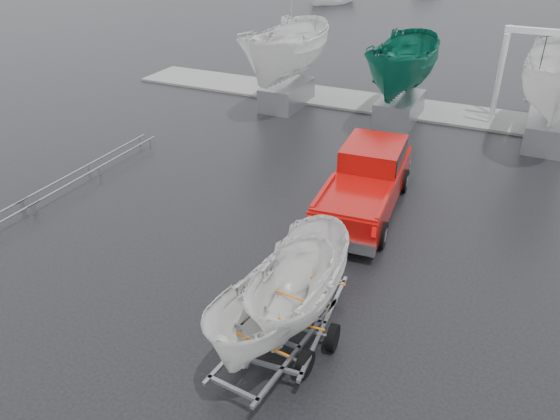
{
  "coord_description": "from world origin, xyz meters",
  "views": [
    {
      "loc": [
        4.55,
        -12.25,
        8.49
      ],
      "look_at": [
        -0.96,
        -0.46,
        1.2
      ],
      "focal_mm": 35.0,
      "sensor_mm": 36.0,
      "label": 1
    }
  ],
  "objects_px": {
    "pickup_truck": "(367,179)",
    "trailer_hitched": "(303,235)",
    "boat_hoist": "(540,65)",
    "trailer_parked": "(276,256)"
  },
  "relations": [
    {
      "from": "trailer_hitched",
      "to": "trailer_parked",
      "type": "relative_size",
      "value": 1.03
    },
    {
      "from": "trailer_hitched",
      "to": "boat_hoist",
      "type": "height_order",
      "value": "trailer_hitched"
    },
    {
      "from": "pickup_truck",
      "to": "trailer_hitched",
      "type": "height_order",
      "value": "trailer_hitched"
    },
    {
      "from": "pickup_truck",
      "to": "boat_hoist",
      "type": "relative_size",
      "value": 1.43
    },
    {
      "from": "pickup_truck",
      "to": "trailer_hitched",
      "type": "relative_size",
      "value": 1.22
    },
    {
      "from": "trailer_parked",
      "to": "boat_hoist",
      "type": "relative_size",
      "value": 1.14
    },
    {
      "from": "trailer_parked",
      "to": "pickup_truck",
      "type": "bearing_deg",
      "value": 97.57
    },
    {
      "from": "boat_hoist",
      "to": "trailer_parked",
      "type": "bearing_deg",
      "value": -102.96
    },
    {
      "from": "trailer_parked",
      "to": "trailer_hitched",
      "type": "bearing_deg",
      "value": 81.32
    },
    {
      "from": "trailer_parked",
      "to": "boat_hoist",
      "type": "bearing_deg",
      "value": 82.62
    }
  ]
}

